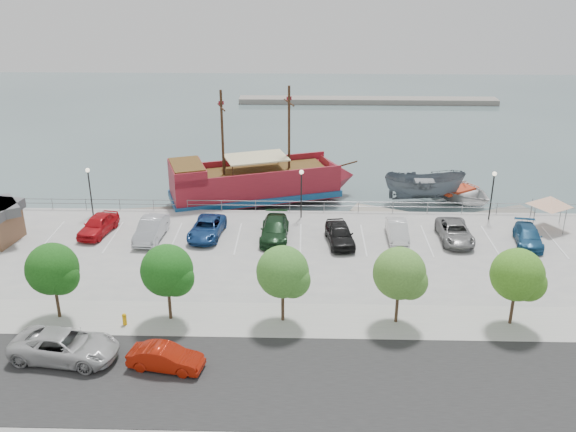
{
  "coord_description": "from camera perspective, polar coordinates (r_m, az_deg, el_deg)",
  "views": [
    {
      "loc": [
        0.25,
        -44.2,
        21.4
      ],
      "look_at": [
        -1.0,
        2.0,
        2.0
      ],
      "focal_mm": 40.0,
      "sensor_mm": 36.0,
      "label": 1
    }
  ],
  "objects": [
    {
      "name": "dock_east",
      "position": [
        60.33,
        17.99,
        0.01
      ],
      "size": [
        7.3,
        4.66,
        0.4
      ],
      "primitive_type": "cube",
      "rotation": [
        0.0,
        0.0,
        0.41
      ],
      "color": "slate",
      "rests_on": "ground"
    },
    {
      "name": "parked_car_e",
      "position": [
        50.08,
        4.63,
        -1.59
      ],
      "size": [
        2.48,
        4.93,
        1.61
      ],
      "primitive_type": "imported",
      "rotation": [
        0.0,
        0.0,
        0.13
      ],
      "color": "black",
      "rests_on": "land_slab"
    },
    {
      "name": "pirate_ship",
      "position": [
        60.5,
        -1.77,
        2.97
      ],
      "size": [
        18.44,
        10.3,
        11.44
      ],
      "rotation": [
        0.0,
        0.0,
        0.33
      ],
      "color": "maroon",
      "rests_on": "ground"
    },
    {
      "name": "dock_mid",
      "position": [
        58.34,
        9.02,
        0.11
      ],
      "size": [
        7.1,
        4.59,
        0.39
      ],
      "primitive_type": "cube",
      "rotation": [
        0.0,
        0.0,
        -0.42
      ],
      "color": "gray",
      "rests_on": "ground"
    },
    {
      "name": "parked_car_g",
      "position": [
        52.15,
        14.62,
        -1.38
      ],
      "size": [
        2.39,
        5.15,
        1.43
      ],
      "primitive_type": "imported",
      "rotation": [
        0.0,
        0.0,
        0.0
      ],
      "color": "gray",
      "rests_on": "land_slab"
    },
    {
      "name": "street",
      "position": [
        35.39,
        0.86,
        -14.41
      ],
      "size": [
        100.0,
        8.0,
        0.04
      ],
      "primitive_type": "cube",
      "color": "black",
      "rests_on": "land_slab"
    },
    {
      "name": "sidewalk",
      "position": [
        40.33,
        0.97,
        -9.25
      ],
      "size": [
        100.0,
        4.0,
        0.05
      ],
      "primitive_type": "cube",
      "color": "#A09F9B",
      "rests_on": "land_slab"
    },
    {
      "name": "far_shore",
      "position": [
        102.07,
        7.1,
        10.15
      ],
      "size": [
        40.0,
        3.0,
        0.8
      ],
      "primitive_type": "cube",
      "color": "gray",
      "rests_on": "ground"
    },
    {
      "name": "tree_b",
      "position": [
        41.47,
        -20.05,
        -4.61
      ],
      "size": [
        3.3,
        3.2,
        5.0
      ],
      "color": "#473321",
      "rests_on": "sidewalk"
    },
    {
      "name": "tree_c",
      "position": [
        39.47,
        -10.52,
        -4.95
      ],
      "size": [
        3.3,
        3.2,
        5.0
      ],
      "color": "#473321",
      "rests_on": "sidewalk"
    },
    {
      "name": "canopy_tent",
      "position": [
        56.26,
        22.32,
        1.64
      ],
      "size": [
        4.57,
        4.57,
        3.16
      ],
      "rotation": [
        0.0,
        0.0,
        -0.23
      ],
      "color": "slate",
      "rests_on": "land_slab"
    },
    {
      "name": "ground",
      "position": [
        49.55,
        1.1,
        -4.11
      ],
      "size": [
        160.0,
        160.0,
        0.0
      ],
      "primitive_type": "plane",
      "color": "#45575A"
    },
    {
      "name": "fire_hydrant",
      "position": [
        40.91,
        -14.33,
        -8.85
      ],
      "size": [
        0.28,
        0.28,
        0.81
      ],
      "rotation": [
        0.0,
        0.0,
        0.03
      ],
      "color": "#E69F08",
      "rests_on": "sidewalk"
    },
    {
      "name": "street_van",
      "position": [
        38.63,
        -19.21,
        -10.84
      ],
      "size": [
        6.31,
        3.53,
        1.67
      ],
      "primitive_type": "imported",
      "rotation": [
        0.0,
        0.0,
        1.44
      ],
      "color": "#B6B6B6",
      "rests_on": "street"
    },
    {
      "name": "patrol_boat",
      "position": [
        61.65,
        12.0,
        2.38
      ],
      "size": [
        7.56,
        3.08,
        2.89
      ],
      "primitive_type": "imported",
      "rotation": [
        0.0,
        0.0,
        1.53
      ],
      "color": "slate",
      "rests_on": "ground"
    },
    {
      "name": "street_sedan",
      "position": [
        36.49,
        -10.81,
        -12.28
      ],
      "size": [
        4.35,
        2.18,
        1.37
      ],
      "primitive_type": "imported",
      "rotation": [
        0.0,
        0.0,
        1.39
      ],
      "color": "#A91A08",
      "rests_on": "street"
    },
    {
      "name": "parked_car_d",
      "position": [
        50.76,
        -1.2,
        -1.22
      ],
      "size": [
        2.27,
        5.34,
        1.54
      ],
      "primitive_type": "imported",
      "rotation": [
        0.0,
        0.0,
        -0.02
      ],
      "color": "#143319",
      "rests_on": "land_slab"
    },
    {
      "name": "parked_car_b",
      "position": [
        51.83,
        -12.07,
        -1.16
      ],
      "size": [
        2.06,
        5.07,
        1.63
      ],
      "primitive_type": "imported",
      "rotation": [
        0.0,
        0.0,
        -0.07
      ],
      "color": "#ACAFB6",
      "rests_on": "land_slab"
    },
    {
      "name": "speedboat",
      "position": [
        63.27,
        14.84,
        2.01
      ],
      "size": [
        8.82,
        9.41,
        1.59
      ],
      "primitive_type": "imported",
      "rotation": [
        0.0,
        0.0,
        0.59
      ],
      "color": "silver",
      "rests_on": "ground"
    },
    {
      "name": "dock_west",
      "position": [
        59.39,
        -11.72,
        0.3
      ],
      "size": [
        6.61,
        2.95,
        0.37
      ],
      "primitive_type": "cube",
      "rotation": [
        0.0,
        0.0,
        0.18
      ],
      "color": "slate",
      "rests_on": "ground"
    },
    {
      "name": "tree_e",
      "position": [
        39.07,
        10.09,
        -5.21
      ],
      "size": [
        3.3,
        3.2,
        5.0
      ],
      "color": "#473321",
      "rests_on": "sidewalk"
    },
    {
      "name": "tree_d",
      "position": [
        38.64,
        -0.27,
        -5.16
      ],
      "size": [
        3.3,
        3.2,
        5.0
      ],
      "color": "#473321",
      "rests_on": "sidewalk"
    },
    {
      "name": "lamp_post_right",
      "position": [
        56.21,
        17.75,
        2.48
      ],
      "size": [
        0.36,
        0.36,
        4.28
      ],
      "color": "black",
      "rests_on": "land_slab"
    },
    {
      "name": "lamp_post_mid",
      "position": [
        53.95,
        1.19,
        2.76
      ],
      "size": [
        0.36,
        0.36,
        4.28
      ],
      "color": "black",
      "rests_on": "land_slab"
    },
    {
      "name": "parked_car_h",
      "position": [
        53.22,
        20.57,
        -1.7
      ],
      "size": [
        2.55,
        4.84,
        1.34
      ],
      "primitive_type": "imported",
      "rotation": [
        0.0,
        0.0,
        -0.15
      ],
      "color": "navy",
      "rests_on": "land_slab"
    },
    {
      "name": "seawall_railing",
      "position": [
        56.03,
        1.18,
        0.9
      ],
      "size": [
        50.0,
        0.06,
        1.0
      ],
      "color": "gray",
      "rests_on": "land_slab"
    },
    {
      "name": "tree_f",
      "position": [
        40.72,
        19.91,
        -5.1
      ],
      "size": [
        3.3,
        3.2,
        5.0
      ],
      "color": "#473321",
      "rests_on": "sidewalk"
    },
    {
      "name": "parked_car_c",
      "position": [
        51.57,
        -7.23,
        -1.08
      ],
      "size": [
        2.85,
        5.29,
        1.41
      ],
      "primitive_type": "imported",
      "rotation": [
        0.0,
        0.0,
        -0.1
      ],
      "color": "navy",
      "rests_on": "land_slab"
    },
    {
      "name": "lamp_post_left",
      "position": [
        56.95,
        -17.25,
        2.8
      ],
      "size": [
        0.36,
        0.36,
        4.28
      ],
      "color": "black",
      "rests_on": "land_slab"
    },
    {
      "name": "parked_car_a",
      "position": [
        53.82,
        -16.52,
        -0.74
      ],
      "size": [
        2.72,
        4.89,
        1.57
      ],
      "primitive_type": "imported",
      "rotation": [
        0.0,
        0.0,
        -0.19
      ],
      "color": "red",
      "rests_on": "land_slab"
    },
    {
      "name": "parked_car_f",
      "position": [
        51.47,
        9.7,
        -1.28
      ],
      "size": [
        1.54,
        4.31,
        1.41
      ],
      "primitive_type": "imported",
      "rotation": [
        0.0,
        0.0,
        -0.01
      ],
      "color": "silver",
      "rests_on": "land_slab"
    }
  ]
}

